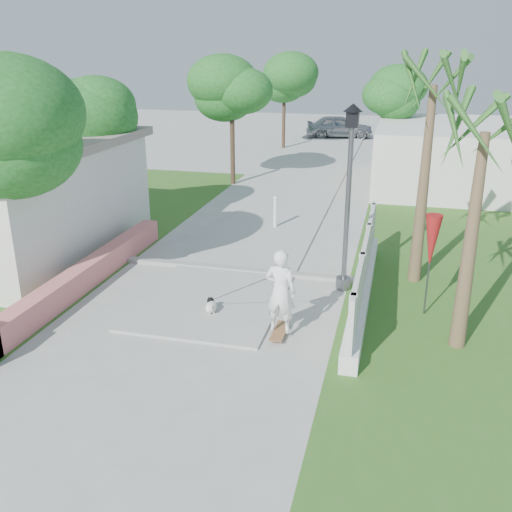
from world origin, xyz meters
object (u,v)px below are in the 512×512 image
(skateboarder, at_px, (253,290))
(patio_umbrella, at_px, (432,243))
(parked_car, at_px, (339,126))
(dog, at_px, (211,306))
(street_lamp, at_px, (348,193))
(bollard, at_px, (275,211))

(skateboarder, bearing_deg, patio_umbrella, -151.21)
(skateboarder, bearing_deg, parked_car, -81.21)
(skateboarder, relative_size, dog, 4.06)
(patio_umbrella, height_order, dog, patio_umbrella)
(skateboarder, bearing_deg, dog, -11.44)
(street_lamp, xyz_separation_m, dog, (-2.70, -2.15, -2.23))
(street_lamp, height_order, bollard, street_lamp)
(skateboarder, distance_m, parked_car, 27.86)
(street_lamp, xyz_separation_m, patio_umbrella, (1.90, -1.00, -0.74))
(dog, xyz_separation_m, parked_car, (-0.23, 27.50, 0.54))
(street_lamp, height_order, patio_umbrella, street_lamp)
(bollard, distance_m, skateboarder, 7.06)
(street_lamp, relative_size, parked_car, 1.02)
(bollard, relative_size, patio_umbrella, 0.47)
(bollard, xyz_separation_m, parked_car, (-0.23, 20.85, 0.16))
(patio_umbrella, relative_size, skateboarder, 1.14)
(bollard, xyz_separation_m, skateboarder, (1.04, -6.98, 0.24))
(dog, bearing_deg, parked_car, 68.28)
(patio_umbrella, relative_size, dog, 4.62)
(patio_umbrella, height_order, parked_car, patio_umbrella)
(patio_umbrella, bearing_deg, dog, -165.96)
(bollard, bearing_deg, parked_car, 90.64)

